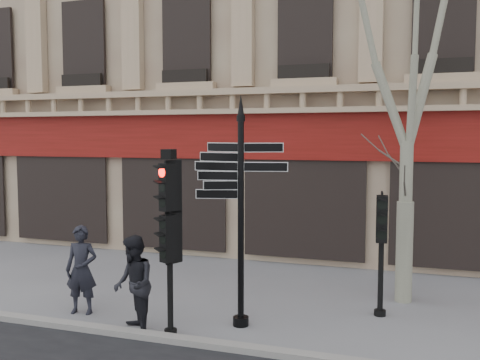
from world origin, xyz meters
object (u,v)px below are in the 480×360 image
(pedestrian_a, at_px, (82,270))
(traffic_signal_main, at_px, (169,219))
(fingerpost, at_px, (241,172))
(pedestrian_b, at_px, (134,284))
(traffic_signal_secondary, at_px, (382,232))
(plane_tree, at_px, (410,24))

(pedestrian_a, bearing_deg, traffic_signal_main, -24.91)
(fingerpost, height_order, pedestrian_a, fingerpost)
(traffic_signal_main, distance_m, pedestrian_b, 1.43)
(fingerpost, distance_m, traffic_signal_main, 1.59)
(pedestrian_b, bearing_deg, fingerpost, 79.90)
(traffic_signal_main, relative_size, pedestrian_b, 1.88)
(traffic_signal_secondary, xyz_separation_m, pedestrian_a, (-5.77, -1.78, -0.80))
(plane_tree, height_order, pedestrian_b, plane_tree)
(plane_tree, relative_size, pedestrian_b, 4.72)
(plane_tree, relative_size, pedestrian_a, 4.71)
(fingerpost, bearing_deg, pedestrian_a, -176.81)
(fingerpost, distance_m, traffic_signal_secondary, 3.11)
(pedestrian_b, bearing_deg, traffic_signal_main, 55.59)
(fingerpost, bearing_deg, traffic_signal_secondary, 27.29)
(traffic_signal_main, bearing_deg, plane_tree, 65.33)
(fingerpost, height_order, plane_tree, plane_tree)
(traffic_signal_main, bearing_deg, pedestrian_b, -151.87)
(traffic_signal_secondary, xyz_separation_m, pedestrian_b, (-4.22, -2.39, -0.80))
(traffic_signal_main, bearing_deg, fingerpost, 64.82)
(traffic_signal_main, xyz_separation_m, pedestrian_b, (-0.71, -0.05, -1.23))
(traffic_signal_secondary, height_order, pedestrian_a, traffic_signal_secondary)
(traffic_signal_main, height_order, traffic_signal_secondary, traffic_signal_main)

